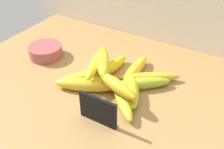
% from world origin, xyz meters
% --- Properties ---
extents(counter_top, '(1.10, 0.76, 0.03)m').
position_xyz_m(counter_top, '(0.00, 0.00, 0.01)').
color(counter_top, '#9D7641').
rests_on(counter_top, ground).
extents(chalkboard_sign, '(0.11, 0.02, 0.08)m').
position_xyz_m(chalkboard_sign, '(0.03, -0.12, 0.07)').
color(chalkboard_sign, black).
rests_on(chalkboard_sign, counter_top).
extents(fruit_bowl, '(0.12, 0.12, 0.04)m').
position_xyz_m(fruit_bowl, '(-0.32, 0.06, 0.05)').
color(fruit_bowl, '#9D4D4E').
rests_on(fruit_bowl, counter_top).
extents(banana_0, '(0.13, 0.13, 0.04)m').
position_xyz_m(banana_0, '(-0.09, 0.09, 0.05)').
color(banana_0, gold).
rests_on(banana_0, counter_top).
extents(banana_1, '(0.12, 0.16, 0.04)m').
position_xyz_m(banana_1, '(-0.08, 0.05, 0.05)').
color(banana_1, yellow).
rests_on(banana_1, counter_top).
extents(banana_2, '(0.05, 0.15, 0.04)m').
position_xyz_m(banana_2, '(-0.06, 0.10, 0.05)').
color(banana_2, yellow).
rests_on(banana_2, counter_top).
extents(banana_3, '(0.18, 0.13, 0.03)m').
position_xyz_m(banana_3, '(0.07, 0.11, 0.05)').
color(banana_3, gold).
rests_on(banana_3, counter_top).
extents(banana_4, '(0.18, 0.06, 0.04)m').
position_xyz_m(banana_4, '(-0.04, 0.01, 0.05)').
color(banana_4, yellow).
rests_on(banana_4, counter_top).
extents(banana_5, '(0.16, 0.17, 0.04)m').
position_xyz_m(banana_5, '(0.04, -0.02, 0.05)').
color(banana_5, gold).
rests_on(banana_5, counter_top).
extents(banana_6, '(0.19, 0.11, 0.04)m').
position_xyz_m(banana_6, '(-0.08, -0.03, 0.05)').
color(banana_6, gold).
rests_on(banana_6, counter_top).
extents(banana_7, '(0.11, 0.16, 0.04)m').
position_xyz_m(banana_7, '(0.05, 0.02, 0.05)').
color(banana_7, gold).
rests_on(banana_7, counter_top).
extents(banana_8, '(0.13, 0.15, 0.04)m').
position_xyz_m(banana_8, '(-0.11, 0.00, 0.05)').
color(banana_8, gold).
rests_on(banana_8, counter_top).
extents(banana_9, '(0.04, 0.18, 0.04)m').
position_xyz_m(banana_9, '(0.01, 0.13, 0.05)').
color(banana_9, yellow).
rests_on(banana_9, counter_top).
extents(banana_10, '(0.18, 0.16, 0.04)m').
position_xyz_m(banana_10, '(0.06, 0.06, 0.05)').
color(banana_10, '#9BB427').
rests_on(banana_10, counter_top).
extents(banana_11, '(0.15, 0.08, 0.04)m').
position_xyz_m(banana_11, '(0.03, -0.02, 0.08)').
color(banana_11, gold).
rests_on(banana_11, banana_5).
extents(banana_12, '(0.09, 0.20, 0.03)m').
position_xyz_m(banana_12, '(-0.09, 0.05, 0.09)').
color(banana_12, yellow).
rests_on(banana_12, banana_1).
extents(banana_13, '(0.12, 0.15, 0.04)m').
position_xyz_m(banana_13, '(-0.07, 0.05, 0.09)').
color(banana_13, gold).
rests_on(banana_13, banana_1).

